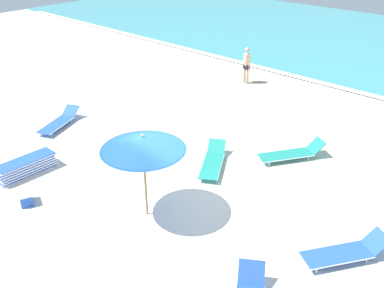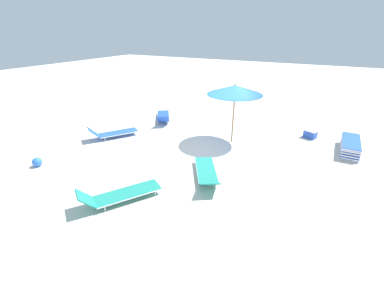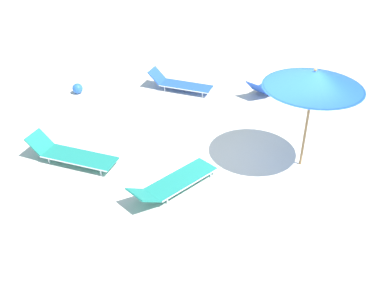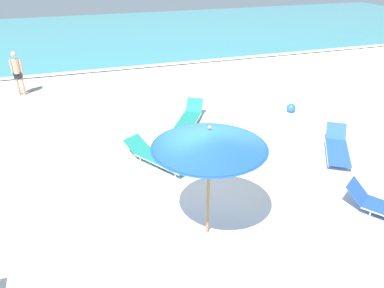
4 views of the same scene
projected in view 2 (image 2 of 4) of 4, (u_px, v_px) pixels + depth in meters
name	position (u px, v px, depth m)	size (l,w,h in m)	color
ground_plane	(214.00, 150.00, 10.21)	(60.00, 60.00, 0.16)	silver
beach_umbrella	(235.00, 90.00, 9.94)	(2.18, 2.18, 2.44)	#9E7547
lounger_stack	(350.00, 146.00, 9.81)	(0.63, 1.92, 0.49)	blue
sun_lounger_under_umbrella	(113.00, 133.00, 11.17)	(1.63, 2.03, 0.58)	blue
sun_lounger_near_water_left	(207.00, 172.00, 8.11)	(1.64, 2.17, 0.47)	#1E8475
sun_lounger_near_water_right	(163.00, 116.00, 13.24)	(1.77, 2.23, 0.56)	blue
sun_lounger_mid_beach_solo	(120.00, 194.00, 7.03)	(1.69, 2.18, 0.58)	#1E8475
beach_ball	(37.00, 162.00, 8.82)	(0.33, 0.33, 0.33)	blue
cooler_box	(310.00, 134.00, 11.11)	(0.59, 0.51, 0.37)	blue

